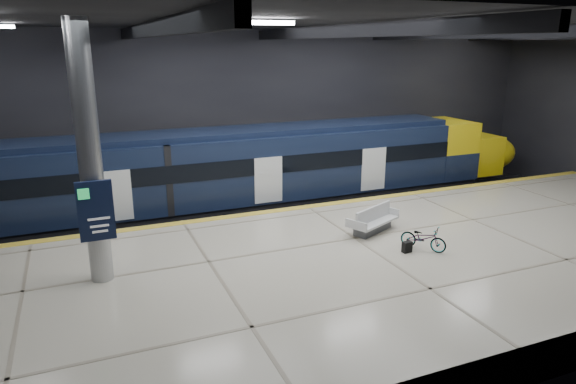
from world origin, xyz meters
TOP-DOWN VIEW (x-y plane):
  - ground at (0.00, 0.00)m, footprint 30.00×30.00m
  - room_shell at (-0.00, 0.00)m, footprint 30.10×16.10m
  - platform at (0.00, -2.50)m, footprint 30.00×11.00m
  - safety_strip at (0.00, 2.75)m, footprint 30.00×0.40m
  - rails at (0.00, 5.50)m, footprint 30.00×1.52m
  - train at (-2.39, 5.50)m, footprint 29.40×2.84m
  - bench at (0.87, -0.68)m, footprint 2.23×1.64m
  - bicycle at (1.49, -2.67)m, footprint 1.25×1.50m
  - pannier_bag at (0.89, -2.67)m, footprint 0.32×0.21m
  - info_column at (-8.00, -1.03)m, footprint 0.90×0.78m

SIDE VIEW (x-z plane):
  - ground at x=0.00m, z-range 0.00..0.00m
  - rails at x=0.00m, z-range 0.00..0.16m
  - platform at x=0.00m, z-range 0.00..1.10m
  - safety_strip at x=0.00m, z-range 1.10..1.11m
  - pannier_bag at x=0.89m, z-range 1.10..1.45m
  - bench at x=0.87m, z-range 0.97..1.88m
  - bicycle at x=1.49m, z-range 1.10..1.87m
  - train at x=-2.39m, z-range 0.16..3.95m
  - info_column at x=-8.00m, z-range 1.01..7.91m
  - room_shell at x=0.00m, z-range 1.69..9.74m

